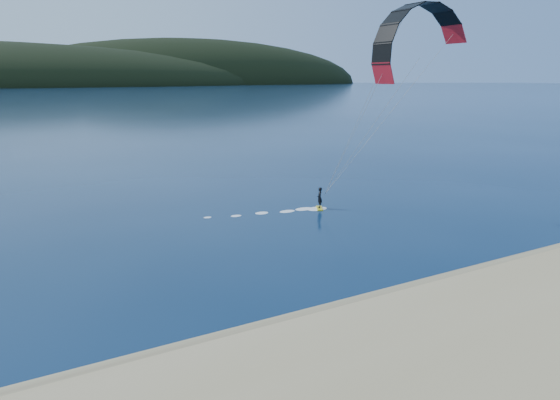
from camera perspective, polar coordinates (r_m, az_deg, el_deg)
name	(u,v)px	position (r m, az deg, el deg)	size (l,w,h in m)	color
ground	(362,369)	(22.36, 9.39, -18.66)	(1800.00, 1800.00, 0.00)	#071E3A
wet_sand	(306,323)	(25.50, 2.98, -13.96)	(220.00, 2.50, 0.10)	#86704E
headland	(11,86)	(760.06, -28.53, 11.47)	(1200.00, 310.00, 140.00)	black
kitesurfer_near	(416,61)	(44.77, 15.43, 15.14)	(21.91, 8.32, 17.48)	yellow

